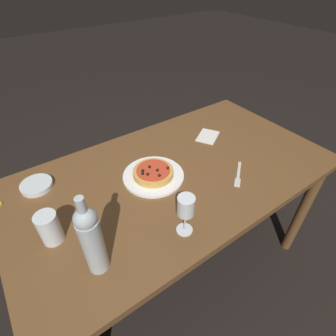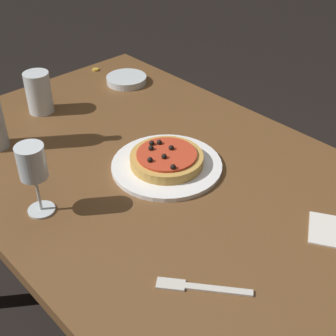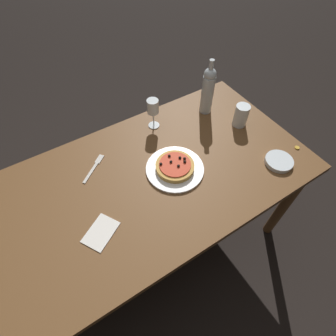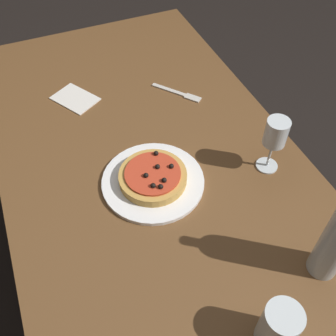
{
  "view_description": "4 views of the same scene",
  "coord_description": "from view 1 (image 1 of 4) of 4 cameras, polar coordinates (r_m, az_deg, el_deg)",
  "views": [
    {
      "loc": [
        0.57,
        0.76,
        1.58
      ],
      "look_at": [
        0.06,
        0.03,
        0.84
      ],
      "focal_mm": 28.0,
      "sensor_mm": 36.0,
      "label": 1
    },
    {
      "loc": [
        -0.61,
        0.63,
        1.47
      ],
      "look_at": [
        0.07,
        -0.0,
        0.8
      ],
      "focal_mm": 50.0,
      "sensor_mm": 36.0,
      "label": 2
    },
    {
      "loc": [
        -0.34,
        -0.66,
        1.79
      ],
      "look_at": [
        0.05,
        -0.04,
        0.83
      ],
      "focal_mm": 28.0,
      "sensor_mm": 36.0,
      "label": 3
    },
    {
      "loc": [
        0.74,
        -0.25,
        1.62
      ],
      "look_at": [
        0.1,
        0.02,
        0.82
      ],
      "focal_mm": 42.0,
      "sensor_mm": 36.0,
      "label": 4
    }
  ],
  "objects": [
    {
      "name": "pizza",
      "position": [
        1.2,
        -3.22,
        -0.94
      ],
      "size": [
        0.19,
        0.19,
        0.04
      ],
      "color": "gold",
      "rests_on": "dinner_plate"
    },
    {
      "name": "wine_glass",
      "position": [
        0.91,
        3.9,
        -8.6
      ],
      "size": [
        0.06,
        0.06,
        0.17
      ],
      "color": "silver",
      "rests_on": "dining_table"
    },
    {
      "name": "dining_table",
      "position": [
        1.3,
        1.36,
        -3.82
      ],
      "size": [
        1.53,
        0.85,
        0.77
      ],
      "color": "brown",
      "rests_on": "ground_plane"
    },
    {
      "name": "paper_napkin",
      "position": [
        1.51,
        8.65,
        6.84
      ],
      "size": [
        0.18,
        0.16,
        0.0
      ],
      "color": "silver",
      "rests_on": "dining_table"
    },
    {
      "name": "fork",
      "position": [
        1.26,
        15.03,
        -1.59
      ],
      "size": [
        0.15,
        0.13,
        0.0
      ],
      "rotation": [
        0.0,
        0.0,
        0.68
      ],
      "color": "beige",
      "rests_on": "dining_table"
    },
    {
      "name": "side_bowl",
      "position": [
        1.29,
        -26.7,
        -3.38
      ],
      "size": [
        0.14,
        0.14,
        0.02
      ],
      "color": "silver",
      "rests_on": "dining_table"
    },
    {
      "name": "dinner_plate",
      "position": [
        1.21,
        -3.19,
        -1.69
      ],
      "size": [
        0.28,
        0.28,
        0.01
      ],
      "color": "white",
      "rests_on": "dining_table"
    },
    {
      "name": "wine_bottle",
      "position": [
        0.84,
        -16.32,
        -14.64
      ],
      "size": [
        0.07,
        0.07,
        0.32
      ],
      "color": "#B2BCC1",
      "rests_on": "dining_table"
    },
    {
      "name": "water_cup",
      "position": [
        1.02,
        -24.4,
        -11.79
      ],
      "size": [
        0.08,
        0.08,
        0.13
      ],
      "color": "silver",
      "rests_on": "dining_table"
    },
    {
      "name": "ground_plane",
      "position": [
        1.84,
        1.02,
        -19.41
      ],
      "size": [
        14.0,
        14.0,
        0.0
      ],
      "primitive_type": "plane",
      "color": "black"
    }
  ]
}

